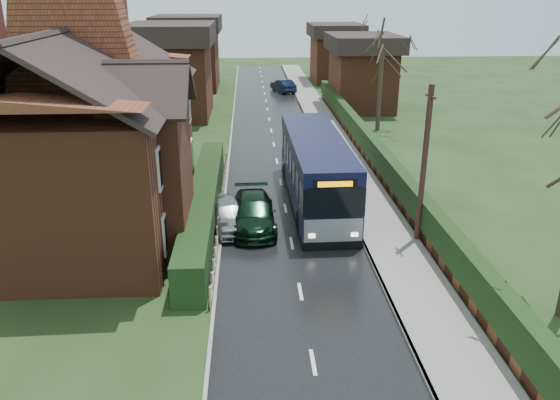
{
  "coord_description": "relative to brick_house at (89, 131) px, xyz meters",
  "views": [
    {
      "loc": [
        -1.73,
        -19.04,
        10.19
      ],
      "look_at": [
        -0.47,
        2.57,
        1.8
      ],
      "focal_mm": 35.0,
      "sensor_mm": 36.0,
      "label": 1
    }
  ],
  "objects": [
    {
      "name": "car_silver",
      "position": [
        5.93,
        -0.92,
        -3.71
      ],
      "size": [
        2.42,
        4.18,
        1.34
      ],
      "primitive_type": "imported",
      "rotation": [
        0.0,
        0.0,
        0.23
      ],
      "color": "#A0A0A4",
      "rests_on": "ground"
    },
    {
      "name": "kerb_left",
      "position": [
        5.68,
        5.22,
        -4.33
      ],
      "size": [
        0.12,
        100.0,
        0.1
      ],
      "primitive_type": "cube",
      "color": "gray",
      "rests_on": "ground"
    },
    {
      "name": "road",
      "position": [
        8.73,
        5.22,
        -4.37
      ],
      "size": [
        6.0,
        100.0,
        0.02
      ],
      "primitive_type": "cube",
      "color": "black",
      "rests_on": "ground"
    },
    {
      "name": "car_green",
      "position": [
        7.13,
        -0.88,
        -3.69
      ],
      "size": [
        2.09,
        4.82,
        1.38
      ],
      "primitive_type": "imported",
      "rotation": [
        0.0,
        0.0,
        0.03
      ],
      "color": "black",
      "rests_on": "ground"
    },
    {
      "name": "tree_house_side",
      "position": [
        -4.42,
        11.02,
        2.26
      ],
      "size": [
        3.91,
        3.91,
        8.88
      ],
      "color": "#3D2F24",
      "rests_on": "ground"
    },
    {
      "name": "pavement",
      "position": [
        12.98,
        5.22,
        -4.31
      ],
      "size": [
        2.5,
        100.0,
        0.14
      ],
      "primitive_type": "cube",
      "color": "slate",
      "rests_on": "ground"
    },
    {
      "name": "ground",
      "position": [
        8.73,
        -4.78,
        -4.38
      ],
      "size": [
        140.0,
        140.0,
        0.0
      ],
      "primitive_type": "plane",
      "color": "#2E4D21",
      "rests_on": "ground"
    },
    {
      "name": "brick_house",
      "position": [
        0.0,
        0.0,
        0.0
      ],
      "size": [
        9.3,
        14.6,
        10.3
      ],
      "color": "brown",
      "rests_on": "ground"
    },
    {
      "name": "picket_fence",
      "position": [
        5.58,
        0.22,
        -3.93
      ],
      "size": [
        0.1,
        16.0,
        0.9
      ],
      "primitive_type": null,
      "color": "gray",
      "rests_on": "ground"
    },
    {
      "name": "bus",
      "position": [
        10.31,
        2.03,
        -2.69
      ],
      "size": [
        2.74,
        11.26,
        3.41
      ],
      "rotation": [
        0.0,
        0.0,
        0.02
      ],
      "color": "black",
      "rests_on": "ground"
    },
    {
      "name": "kerb_right",
      "position": [
        11.78,
        5.22,
        -4.31
      ],
      "size": [
        0.12,
        100.0,
        0.14
      ],
      "primitive_type": "cube",
      "color": "gray",
      "rests_on": "ground"
    },
    {
      "name": "car_distant",
      "position": [
        10.73,
        34.13,
        -3.71
      ],
      "size": [
        2.69,
        4.26,
        1.33
      ],
      "primitive_type": "imported",
      "rotation": [
        0.0,
        0.0,
        3.49
      ],
      "color": "black",
      "rests_on": "ground"
    },
    {
      "name": "bus_stop_sign",
      "position": [
        11.93,
        1.19,
        -2.56
      ],
      "size": [
        0.21,
        0.41,
        2.75
      ],
      "rotation": [
        0.0,
        0.0,
        0.37
      ],
      "color": "slate",
      "rests_on": "ground"
    },
    {
      "name": "right_wall_hedge",
      "position": [
        14.53,
        5.22,
        -3.36
      ],
      "size": [
        0.6,
        50.0,
        1.8
      ],
      "color": "brown",
      "rests_on": "ground"
    },
    {
      "name": "telegraph_pole",
      "position": [
        14.15,
        -2.84,
        -0.96
      ],
      "size": [
        0.23,
        0.87,
        6.75
      ],
      "rotation": [
        0.0,
        0.0,
        0.1
      ],
      "color": "black",
      "rests_on": "ground"
    },
    {
      "name": "front_hedge",
      "position": [
        4.83,
        0.22,
        -3.58
      ],
      "size": [
        1.2,
        16.0,
        1.6
      ],
      "primitive_type": "cube",
      "color": "black",
      "rests_on": "ground"
    },
    {
      "name": "tree_right_far",
      "position": [
        16.93,
        16.94,
        2.17
      ],
      "size": [
        4.53,
        4.53,
        8.76
      ],
      "color": "#33271E",
      "rests_on": "ground"
    }
  ]
}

